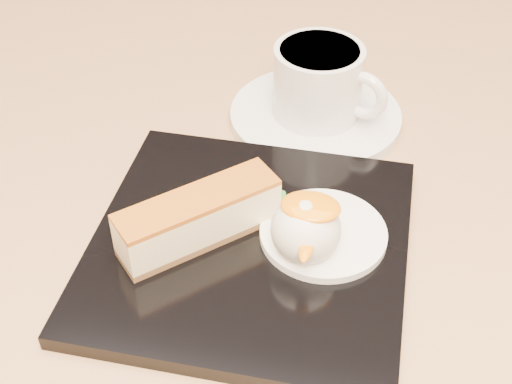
% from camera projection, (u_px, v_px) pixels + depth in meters
% --- Properties ---
extents(table, '(0.80, 0.80, 0.72)m').
position_uv_depth(table, '(276.00, 300.00, 0.68)').
color(table, black).
rests_on(table, ground).
extents(dessert_plate, '(0.22, 0.22, 0.01)m').
position_uv_depth(dessert_plate, '(250.00, 246.00, 0.51)').
color(dessert_plate, black).
rests_on(dessert_plate, table).
extents(cheesecake, '(0.10, 0.10, 0.04)m').
position_uv_depth(cheesecake, '(199.00, 218.00, 0.49)').
color(cheesecake, brown).
rests_on(cheesecake, dessert_plate).
extents(cream_smear, '(0.09, 0.09, 0.01)m').
position_uv_depth(cream_smear, '(323.00, 234.00, 0.50)').
color(cream_smear, white).
rests_on(cream_smear, dessert_plate).
extents(ice_cream_scoop, '(0.05, 0.05, 0.05)m').
position_uv_depth(ice_cream_scoop, '(306.00, 229.00, 0.48)').
color(ice_cream_scoop, white).
rests_on(ice_cream_scoop, cream_smear).
extents(mango_sauce, '(0.04, 0.03, 0.01)m').
position_uv_depth(mango_sauce, '(311.00, 207.00, 0.46)').
color(mango_sauce, orange).
rests_on(mango_sauce, ice_cream_scoop).
extents(mint_sprig, '(0.03, 0.02, 0.00)m').
position_uv_depth(mint_sprig, '(289.00, 201.00, 0.52)').
color(mint_sprig, green).
rests_on(mint_sprig, cream_smear).
extents(saucer, '(0.15, 0.15, 0.01)m').
position_uv_depth(saucer, '(315.00, 116.00, 0.63)').
color(saucer, white).
rests_on(saucer, table).
extents(coffee_cup, '(0.10, 0.08, 0.06)m').
position_uv_depth(coffee_cup, '(320.00, 81.00, 0.60)').
color(coffee_cup, white).
rests_on(coffee_cup, saucer).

